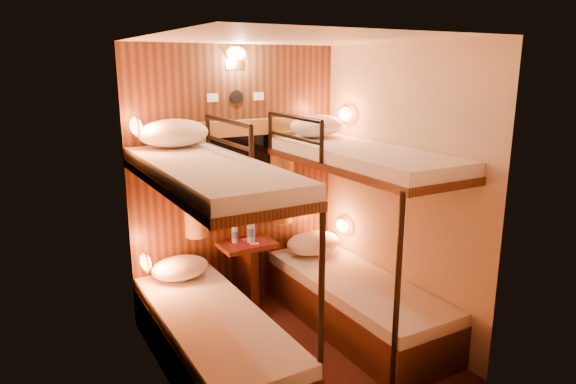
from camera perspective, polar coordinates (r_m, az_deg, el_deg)
floor at (r=4.30m, az=0.67°, el=-17.16°), size 2.10×2.10×0.00m
ceiling at (r=3.69m, az=0.78°, el=16.70°), size 2.10×2.10×0.00m
wall_back at (r=4.73m, az=-5.73°, el=1.39°), size 2.40×0.00×2.40m
wall_front at (r=3.01m, az=10.96°, el=-6.19°), size 2.40×0.00×2.40m
wall_left at (r=3.45m, az=-13.80°, el=-3.73°), size 0.00×2.40×2.40m
wall_right at (r=4.40m, az=12.02°, el=0.19°), size 0.00×2.40×2.40m
back_panel at (r=4.72m, az=-5.66°, el=1.35°), size 2.00×0.03×2.40m
bunk_left at (r=3.85m, az=-8.38°, el=-11.86°), size 0.72×1.90×1.82m
bunk_right at (r=4.43m, az=7.56°, el=-8.25°), size 0.72×1.90×1.82m
window at (r=4.70m, az=-5.50°, el=1.05°), size 1.00×0.12×0.79m
curtains at (r=4.65m, az=-5.35°, el=1.97°), size 1.10×0.22×1.00m
back_fixtures at (r=4.57m, az=-5.79°, el=14.16°), size 0.54×0.09×0.48m
reading_lamps at (r=4.41m, az=-3.88°, el=1.04°), size 2.00×0.20×1.25m
table at (r=4.79m, az=-4.51°, el=-8.27°), size 0.50×0.34×0.66m
bottle_left at (r=4.68m, az=-5.93°, el=-4.60°), size 0.06×0.06×0.21m
bottle_right at (r=4.67m, az=-4.15°, el=-4.28°), size 0.08×0.08×0.27m
sachet_a at (r=4.66m, az=-3.73°, el=-5.76°), size 0.09×0.08×0.01m
sachet_b at (r=4.78m, az=-4.72°, el=-5.28°), size 0.09×0.07×0.01m
pillow_lower_left at (r=4.48m, az=-11.89°, el=-8.24°), size 0.49×0.35×0.19m
pillow_lower_right at (r=4.95m, az=2.84°, el=-5.68°), size 0.54×0.39×0.21m
pillow_upper_left at (r=4.18m, az=-12.61°, el=6.41°), size 0.57×0.40×0.22m
pillow_upper_right at (r=4.67m, az=3.17°, el=7.34°), size 0.51×0.37×0.20m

